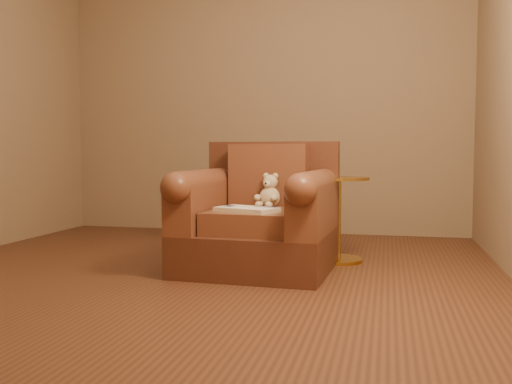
# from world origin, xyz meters

# --- Properties ---
(floor) EXTENTS (4.00, 4.00, 0.00)m
(floor) POSITION_xyz_m (0.00, 0.00, 0.00)
(floor) COLOR #58311E
(floor) RESTS_ON ground
(room) EXTENTS (4.02, 4.02, 2.71)m
(room) POSITION_xyz_m (0.00, 0.00, 1.71)
(room) COLOR #927759
(room) RESTS_ON ground
(armchair) EXTENTS (1.02, 0.98, 0.88)m
(armchair) POSITION_xyz_m (0.38, 0.19, 0.34)
(armchair) COLOR #4F291A
(armchair) RESTS_ON floor
(teddy_bear) EXTENTS (0.17, 0.20, 0.24)m
(teddy_bear) POSITION_xyz_m (0.43, 0.26, 0.51)
(teddy_bear) COLOR #CDB58F
(teddy_bear) RESTS_ON armchair
(guidebook) EXTENTS (0.43, 0.35, 0.03)m
(guidebook) POSITION_xyz_m (0.35, -0.05, 0.43)
(guidebook) COLOR beige
(guidebook) RESTS_ON armchair
(side_table) EXTENTS (0.44, 0.44, 0.62)m
(side_table) POSITION_xyz_m (0.88, 0.58, 0.33)
(side_table) COLOR gold
(side_table) RESTS_ON floor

